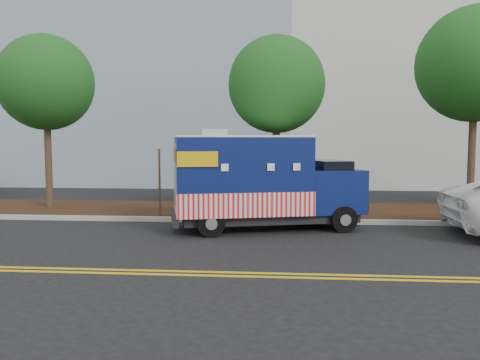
{
  "coord_description": "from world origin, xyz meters",
  "views": [
    {
      "loc": [
        1.37,
        -13.6,
        2.63
      ],
      "look_at": [
        0.19,
        0.6,
        1.46
      ],
      "focal_mm": 35.0,
      "sensor_mm": 36.0,
      "label": 1
    }
  ],
  "objects": [
    {
      "name": "centerline_near",
      "position": [
        0.0,
        -4.45,
        0.01
      ],
      "size": [
        120.0,
        0.1,
        0.01
      ],
      "primitive_type": "cube",
      "color": "gold",
      "rests_on": "ground"
    },
    {
      "name": "sign_post",
      "position": [
        -2.63,
        1.77,
        1.2
      ],
      "size": [
        0.06,
        0.06,
        2.4
      ],
      "primitive_type": "cube",
      "color": "#473828",
      "rests_on": "ground"
    },
    {
      "name": "tree_a",
      "position": [
        -7.36,
        3.49,
        4.82
      ],
      "size": [
        3.56,
        3.56,
        6.62
      ],
      "color": "#38281C",
      "rests_on": "ground"
    },
    {
      "name": "tree_c",
      "position": [
        8.27,
        3.8,
        5.35
      ],
      "size": [
        4.08,
        4.08,
        7.4
      ],
      "color": "#38281C",
      "rests_on": "ground"
    },
    {
      "name": "centerline_far",
      "position": [
        0.0,
        -4.7,
        0.01
      ],
      "size": [
        120.0,
        0.1,
        0.01
      ],
      "primitive_type": "cube",
      "color": "gold",
      "rests_on": "ground"
    },
    {
      "name": "mulch_strip",
      "position": [
        0.0,
        3.5,
        0.07
      ],
      "size": [
        120.0,
        4.0,
        0.15
      ],
      "primitive_type": "cube",
      "color": "black",
      "rests_on": "ground"
    },
    {
      "name": "food_truck",
      "position": [
        0.74,
        0.31,
        1.36
      ],
      "size": [
        6.01,
        3.4,
        3.0
      ],
      "rotation": [
        0.0,
        0.0,
        0.25
      ],
      "color": "black",
      "rests_on": "ground"
    },
    {
      "name": "ground",
      "position": [
        0.0,
        0.0,
        0.0
      ],
      "size": [
        120.0,
        120.0,
        0.0
      ],
      "primitive_type": "plane",
      "color": "black",
      "rests_on": "ground"
    },
    {
      "name": "curb",
      "position": [
        0.0,
        1.4,
        0.07
      ],
      "size": [
        120.0,
        0.18,
        0.15
      ],
      "primitive_type": "cube",
      "color": "#9E9E99",
      "rests_on": "ground"
    },
    {
      "name": "tree_b",
      "position": [
        1.27,
        2.6,
        4.56
      ],
      "size": [
        3.31,
        3.31,
        6.23
      ],
      "color": "#38281C",
      "rests_on": "ground"
    }
  ]
}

